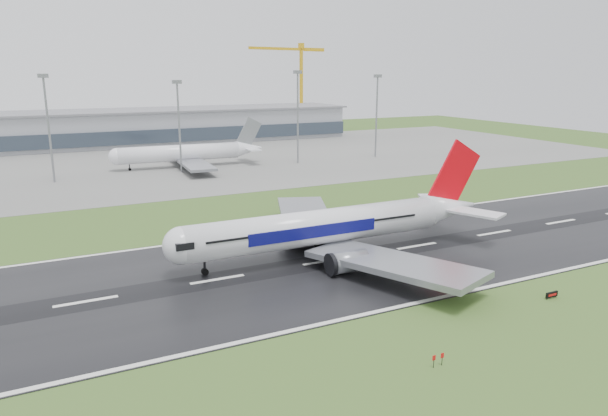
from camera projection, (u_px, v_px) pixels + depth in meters
ground at (217, 280)px, 89.14m from camera, size 520.00×520.00×0.00m
runway at (217, 280)px, 89.12m from camera, size 400.00×45.00×0.10m
apron at (112, 165)px, 197.99m from camera, size 400.00×130.00×0.08m
terminal at (93, 129)px, 248.45m from camera, size 240.00×36.00×15.00m
main_airliner at (339, 204)px, 99.59m from camera, size 64.16×61.13×18.87m
parked_airliner at (186, 144)px, 193.09m from camera, size 57.66×54.06×16.15m
tower_crane at (301, 88)px, 305.71m from camera, size 48.40×11.10×47.75m
runway_sign at (552, 295)px, 81.77m from camera, size 2.31×0.67×1.04m
floodmast_2 at (49, 131)px, 163.91m from camera, size 0.64×0.64×31.11m
floodmast_3 at (179, 129)px, 180.90m from camera, size 0.64×0.64×29.07m
floodmast_4 at (298, 119)px, 199.07m from camera, size 0.64×0.64×32.16m
floodmast_5 at (376, 118)px, 213.80m from camera, size 0.64×0.64×30.69m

